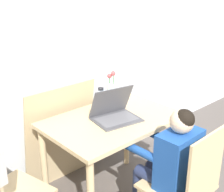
{
  "coord_description": "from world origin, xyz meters",
  "views": [
    {
      "loc": [
        -1.67,
        0.05,
        1.72
      ],
      "look_at": [
        -0.22,
        1.64,
        0.9
      ],
      "focal_mm": 50.0,
      "sensor_mm": 36.0,
      "label": 1
    }
  ],
  "objects_px": {
    "chair_occupied": "(185,187)",
    "flower_vase": "(112,93)",
    "water_bottle": "(101,100)",
    "person_seated": "(171,160)",
    "laptop": "(114,112)"
  },
  "relations": [
    {
      "from": "laptop",
      "to": "water_bottle",
      "type": "xyz_separation_m",
      "value": [
        0.03,
        0.19,
        0.03
      ]
    },
    {
      "from": "laptop",
      "to": "flower_vase",
      "type": "relative_size",
      "value": 1.25
    },
    {
      "from": "chair_occupied",
      "to": "flower_vase",
      "type": "distance_m",
      "value": 0.95
    },
    {
      "from": "person_seated",
      "to": "laptop",
      "type": "height_order",
      "value": "person_seated"
    },
    {
      "from": "flower_vase",
      "to": "water_bottle",
      "type": "xyz_separation_m",
      "value": [
        -0.14,
        -0.02,
        -0.02
      ]
    },
    {
      "from": "person_seated",
      "to": "flower_vase",
      "type": "xyz_separation_m",
      "value": [
        0.15,
        0.74,
        0.23
      ]
    },
    {
      "from": "laptop",
      "to": "water_bottle",
      "type": "relative_size",
      "value": 1.92
    },
    {
      "from": "flower_vase",
      "to": "person_seated",
      "type": "bearing_deg",
      "value": -101.25
    },
    {
      "from": "chair_occupied",
      "to": "flower_vase",
      "type": "relative_size",
      "value": 2.96
    },
    {
      "from": "chair_occupied",
      "to": "flower_vase",
      "type": "height_order",
      "value": "flower_vase"
    },
    {
      "from": "water_bottle",
      "to": "chair_occupied",
      "type": "bearing_deg",
      "value": -90.32
    },
    {
      "from": "chair_occupied",
      "to": "flower_vase",
      "type": "bearing_deg",
      "value": -101.11
    },
    {
      "from": "chair_occupied",
      "to": "laptop",
      "type": "bearing_deg",
      "value": -89.77
    },
    {
      "from": "person_seated",
      "to": "water_bottle",
      "type": "distance_m",
      "value": 0.75
    },
    {
      "from": "water_bottle",
      "to": "flower_vase",
      "type": "bearing_deg",
      "value": 8.38
    }
  ]
}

